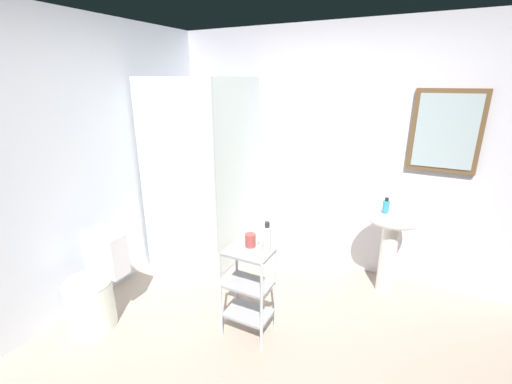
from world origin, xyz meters
name	(u,v)px	position (x,y,z in m)	size (l,w,h in m)	color
ground_plane	(258,382)	(0.00, 0.00, -0.01)	(4.20, 4.20, 0.02)	tan
wall_back	(340,153)	(0.01, 1.85, 1.25)	(4.20, 0.14, 2.50)	white
wall_left	(54,174)	(-1.85, 0.00, 1.25)	(0.10, 4.20, 2.50)	white
shower_stall	(207,224)	(-1.22, 1.18, 0.46)	(0.92, 0.92, 2.00)	white
pedestal_sink	(390,236)	(0.62, 1.52, 0.58)	(0.46, 0.37, 0.81)	white
sink_faucet	(395,204)	(0.62, 1.64, 0.86)	(0.03, 0.03, 0.10)	silver
toilet	(95,290)	(-1.48, -0.08, 0.31)	(0.37, 0.49, 0.76)	white
storage_cart	(248,285)	(-0.29, 0.40, 0.44)	(0.38, 0.28, 0.74)	silver
hand_soap_bottle	(386,206)	(0.55, 1.51, 0.87)	(0.06, 0.06, 0.14)	#389ED1
lotion_bottle_white	(267,239)	(-0.16, 0.46, 0.85)	(0.07, 0.07, 0.24)	white
rinse_cup	(250,240)	(-0.31, 0.48, 0.79)	(0.08, 0.08, 0.10)	#B24742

